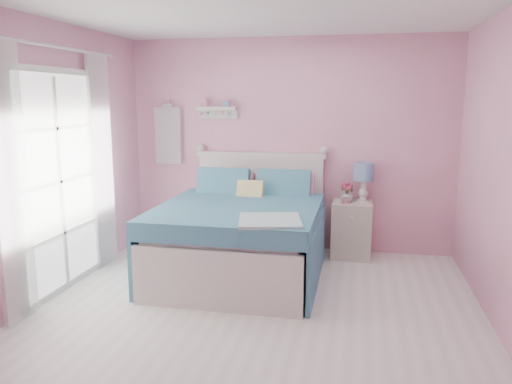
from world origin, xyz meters
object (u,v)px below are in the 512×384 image
(nightstand, at_px, (351,229))
(bed, at_px, (242,236))
(vase, at_px, (347,196))
(table_lamp, at_px, (364,175))
(teacup, at_px, (347,201))

(nightstand, bearing_deg, bed, -145.06)
(nightstand, height_order, vase, vase)
(vase, bearing_deg, bed, -142.28)
(table_lamp, relative_size, teacup, 5.27)
(table_lamp, height_order, vase, table_lamp)
(bed, bearing_deg, vase, 37.81)
(bed, distance_m, table_lamp, 1.64)
(table_lamp, bearing_deg, bed, -145.47)
(bed, bearing_deg, teacup, 33.12)
(nightstand, bearing_deg, table_lamp, 30.27)
(nightstand, height_order, teacup, teacup)
(vase, height_order, teacup, vase)
(vase, bearing_deg, nightstand, -25.91)
(table_lamp, xyz_separation_m, teacup, (-0.18, -0.17, -0.29))
(table_lamp, bearing_deg, nightstand, -149.73)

